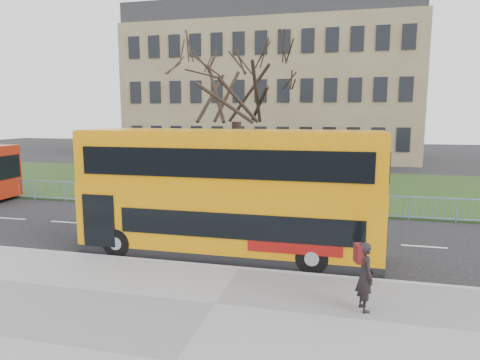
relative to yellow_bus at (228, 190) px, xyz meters
name	(u,v)px	position (x,y,z in m)	size (l,w,h in m)	color
ground	(250,256)	(0.76, 0.10, -2.27)	(120.00, 120.00, 0.00)	black
kerb	(239,269)	(0.76, -1.45, -2.20)	(80.00, 0.20, 0.14)	gray
grass_verge	(296,186)	(0.76, 14.40, -2.23)	(80.00, 15.40, 0.08)	#1F3513
guard_railing	(279,202)	(0.76, 6.70, -1.72)	(40.00, 0.12, 1.10)	#7591D0
bare_tree	(237,107)	(-2.24, 10.10, 2.93)	(7.17, 7.17, 10.24)	black
civic_building	(273,94)	(-4.24, 35.10, 4.73)	(30.00, 15.00, 14.00)	#7F6950
yellow_bus	(228,190)	(0.00, 0.00, 0.00)	(10.12, 2.45, 4.24)	orange
pedestrian	(365,276)	(4.37, -3.49, -1.31)	(0.62, 0.40, 1.69)	black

